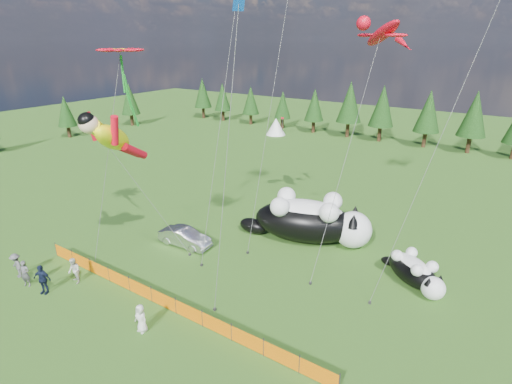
{
  "coord_description": "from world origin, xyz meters",
  "views": [
    {
      "loc": [
        15.39,
        -16.35,
        14.88
      ],
      "look_at": [
        1.9,
        4.0,
        5.51
      ],
      "focal_mm": 28.0,
      "sensor_mm": 36.0,
      "label": 1
    }
  ],
  "objects": [
    {
      "name": "superhero_kite",
      "position": [
        -5.66,
        -0.87,
        9.11
      ],
      "size": [
        5.92,
        6.38,
        11.65
      ],
      "color": "#FFFB0D",
      "rests_on": "ground"
    },
    {
      "name": "tree_line",
      "position": [
        0.0,
        45.0,
        4.0
      ],
      "size": [
        90.0,
        4.0,
        8.0
      ],
      "primitive_type": null,
      "color": "black",
      "rests_on": "ground"
    },
    {
      "name": "car",
      "position": [
        -4.2,
        3.36,
        0.7
      ],
      "size": [
        4.35,
        1.79,
        1.4
      ],
      "primitive_type": "imported",
      "rotation": [
        0.0,
        0.0,
        1.64
      ],
      "color": "#B8B9BD",
      "rests_on": "ground"
    },
    {
      "name": "safety_fence",
      "position": [
        0.0,
        -3.0,
        0.5
      ],
      "size": [
        22.06,
        0.06,
        1.1
      ],
      "color": "#262626",
      "rests_on": "ground"
    },
    {
      "name": "spectator_c",
      "position": [
        -7.32,
        -6.07,
        0.99
      ],
      "size": [
        1.3,
        0.99,
        1.98
      ],
      "primitive_type": "imported",
      "rotation": [
        0.0,
        0.0,
        0.39
      ],
      "color": "#121A33",
      "rests_on": "ground"
    },
    {
      "name": "spectator_d",
      "position": [
        -10.52,
        -6.02,
        0.86
      ],
      "size": [
        1.2,
        0.77,
        1.73
      ],
      "primitive_type": "imported",
      "rotation": [
        0.0,
        0.0,
        -0.18
      ],
      "color": "#4F4F53",
      "rests_on": "ground"
    },
    {
      "name": "flower_kite",
      "position": [
        -6.53,
        1.17,
        14.07
      ],
      "size": [
        3.89,
        5.77,
        14.6
      ],
      "color": "red",
      "rests_on": "ground"
    },
    {
      "name": "gecko_kite",
      "position": [
        6.22,
        13.51,
        15.24
      ],
      "size": [
        6.55,
        12.99,
        17.85
      ],
      "color": "red",
      "rests_on": "ground"
    },
    {
      "name": "cat_large",
      "position": [
        3.42,
        9.39,
        1.82
      ],
      "size": [
        10.36,
        5.81,
        3.82
      ],
      "rotation": [
        0.0,
        0.0,
        0.29
      ],
      "color": "black",
      "rests_on": "ground"
    },
    {
      "name": "spectator_a",
      "position": [
        -8.99,
        -6.26,
        0.9
      ],
      "size": [
        0.77,
        0.66,
        1.8
      ],
      "primitive_type": "imported",
      "rotation": [
        0.0,
        0.0,
        0.43
      ],
      "color": "#4F4F53",
      "rests_on": "ground"
    },
    {
      "name": "festival_tents",
      "position": [
        11.0,
        40.0,
        1.4
      ],
      "size": [
        50.0,
        3.2,
        2.8
      ],
      "primitive_type": null,
      "color": "white",
      "rests_on": "ground"
    },
    {
      "name": "spectator_b",
      "position": [
        -6.7,
        -4.32,
        0.88
      ],
      "size": [
        0.97,
        0.74,
        1.77
      ],
      "primitive_type": "imported",
      "rotation": [
        0.0,
        0.0,
        -0.3
      ],
      "color": "silver",
      "rests_on": "ground"
    },
    {
      "name": "cat_small",
      "position": [
        11.7,
        7.72,
        0.93
      ],
      "size": [
        4.68,
        3.95,
        1.96
      ],
      "rotation": [
        0.0,
        0.0,
        -0.64
      ],
      "color": "black",
      "rests_on": "ground"
    },
    {
      "name": "spectator_e",
      "position": [
        0.5,
        -5.11,
        0.84
      ],
      "size": [
        0.84,
        0.56,
        1.67
      ],
      "primitive_type": "imported",
      "rotation": [
        0.0,
        0.0,
        -0.04
      ],
      "color": "silver",
      "rests_on": "ground"
    },
    {
      "name": "ground",
      "position": [
        0.0,
        0.0,
        0.0
      ],
      "size": [
        160.0,
        160.0,
        0.0
      ],
      "primitive_type": "plane",
      "color": "#103509",
      "rests_on": "ground"
    },
    {
      "name": "diamond_kite_c",
      "position": [
        3.06,
        0.62,
        15.7
      ],
      "size": [
        0.88,
        2.83,
        17.27
      ],
      "color": "blue",
      "rests_on": "ground"
    }
  ]
}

